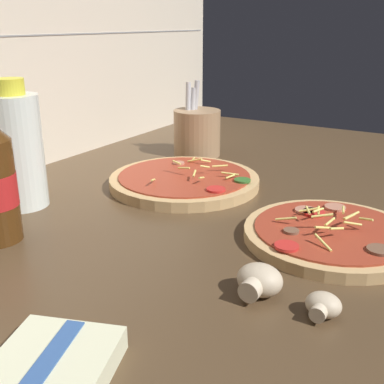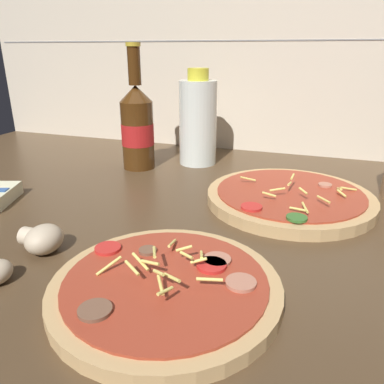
{
  "view_description": "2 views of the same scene",
  "coord_description": "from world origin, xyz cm",
  "px_view_note": "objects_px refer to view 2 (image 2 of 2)",
  "views": [
    {
      "loc": [
        -63.36,
        -35.38,
        32.68
      ],
      "look_at": [
        -2.9,
        0.24,
        7.73
      ],
      "focal_mm": 45.0,
      "sensor_mm": 36.0,
      "label": 1
    },
    {
      "loc": [
        15.89,
        -52.55,
        28.01
      ],
      "look_at": [
        -2.43,
        0.55,
        6.52
      ],
      "focal_mm": 35.0,
      "sensor_mm": 36.0,
      "label": 2
    }
  ],
  "objects_px": {
    "mushroom_right": "(42,239)",
    "oil_bottle": "(198,121)",
    "pizza_far": "(289,197)",
    "beer_bottle": "(137,126)",
    "pizza_near": "(166,287)"
  },
  "relations": [
    {
      "from": "mushroom_right",
      "to": "oil_bottle",
      "type": "bearing_deg",
      "value": 82.18
    },
    {
      "from": "pizza_far",
      "to": "beer_bottle",
      "type": "relative_size",
      "value": 1.08
    },
    {
      "from": "pizza_far",
      "to": "oil_bottle",
      "type": "distance_m",
      "value": 0.31
    },
    {
      "from": "oil_bottle",
      "to": "pizza_far",
      "type": "bearing_deg",
      "value": -38.86
    },
    {
      "from": "pizza_near",
      "to": "mushroom_right",
      "type": "height_order",
      "value": "pizza_near"
    },
    {
      "from": "beer_bottle",
      "to": "pizza_far",
      "type": "bearing_deg",
      "value": -17.34
    },
    {
      "from": "pizza_near",
      "to": "beer_bottle",
      "type": "bearing_deg",
      "value": 120.0
    },
    {
      "from": "beer_bottle",
      "to": "mushroom_right",
      "type": "relative_size",
      "value": 4.68
    },
    {
      "from": "beer_bottle",
      "to": "pizza_near",
      "type": "bearing_deg",
      "value": -60.0
    },
    {
      "from": "oil_bottle",
      "to": "mushroom_right",
      "type": "relative_size",
      "value": 3.77
    },
    {
      "from": "pizza_near",
      "to": "pizza_far",
      "type": "relative_size",
      "value": 0.88
    },
    {
      "from": "oil_bottle",
      "to": "beer_bottle",
      "type": "bearing_deg",
      "value": -146.08
    },
    {
      "from": "pizza_far",
      "to": "mushroom_right",
      "type": "height_order",
      "value": "pizza_far"
    },
    {
      "from": "pizza_far",
      "to": "beer_bottle",
      "type": "distance_m",
      "value": 0.37
    },
    {
      "from": "pizza_far",
      "to": "mushroom_right",
      "type": "xyz_separation_m",
      "value": [
        -0.3,
        -0.28,
        0.01
      ]
    }
  ]
}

